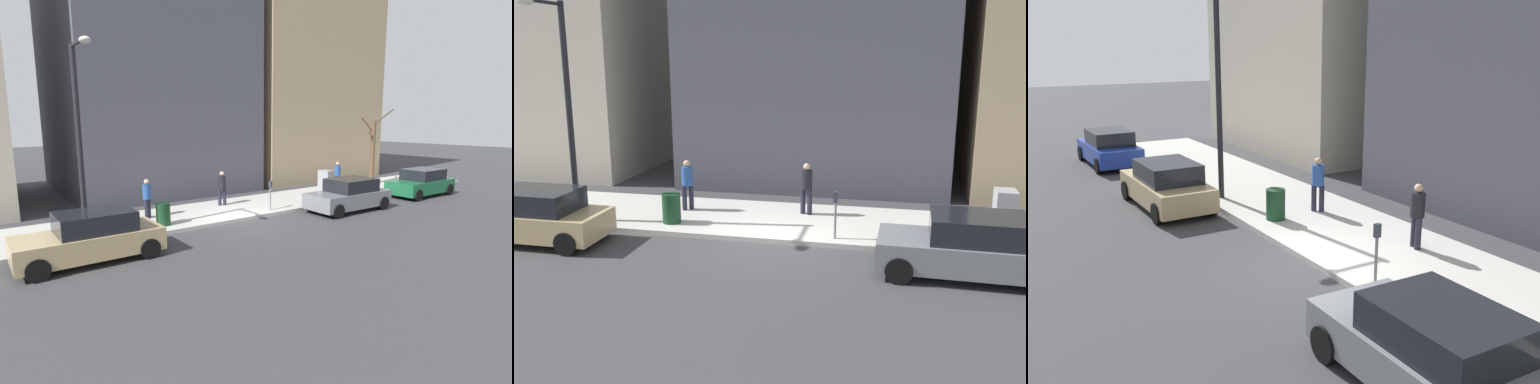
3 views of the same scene
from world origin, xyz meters
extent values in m
plane|color=#38383A|center=(0.00, 0.00, 0.00)|extent=(120.00, 120.00, 0.00)
cube|color=#B2AFA8|center=(2.00, 0.00, 0.07)|extent=(4.00, 36.00, 0.15)
cube|color=slate|center=(-1.26, -5.09, 0.57)|extent=(1.89, 4.24, 0.70)
cube|color=black|center=(-1.27, -5.29, 1.22)|extent=(1.65, 2.24, 0.60)
cylinder|color=black|center=(-2.08, -3.52, 0.32)|extent=(0.23, 0.64, 0.64)
cylinder|color=black|center=(-0.38, -3.56, 0.32)|extent=(0.23, 0.64, 0.64)
cube|color=tan|center=(-1.22, 6.59, 0.57)|extent=(1.81, 4.21, 0.70)
cube|color=black|center=(-1.22, 6.39, 1.22)|extent=(1.61, 2.20, 0.60)
cylinder|color=black|center=(-2.07, 5.03, 0.32)|extent=(0.22, 0.64, 0.64)
cylinder|color=black|center=(-0.37, 5.04, 0.32)|extent=(0.22, 0.64, 0.64)
cylinder|color=slate|center=(0.45, -1.76, 0.68)|extent=(0.07, 0.07, 1.05)
cube|color=#2D333D|center=(0.45, -1.76, 1.35)|extent=(0.14, 0.10, 0.30)
cube|color=#A8A399|center=(1.30, -6.30, 0.24)|extent=(0.83, 0.61, 0.18)
cube|color=#939399|center=(1.30, -6.30, 0.96)|extent=(0.75, 0.55, 1.25)
cylinder|color=black|center=(0.55, 6.26, 3.40)|extent=(0.18, 0.18, 6.50)
cylinder|color=black|center=(-0.25, 6.26, 6.55)|extent=(1.60, 0.10, 0.10)
ellipsoid|color=beige|center=(-1.05, 6.26, 6.50)|extent=(0.56, 0.32, 0.20)
cylinder|color=#14381E|center=(0.90, 3.28, 0.60)|extent=(0.56, 0.56, 0.90)
cylinder|color=#1E1E2D|center=(2.77, -0.46, 0.56)|extent=(0.16, 0.16, 0.82)
cylinder|color=#1E1E2D|center=(2.69, -0.69, 0.56)|extent=(0.16, 0.16, 0.82)
cylinder|color=black|center=(2.73, -0.58, 1.28)|extent=(0.36, 0.36, 0.62)
sphere|color=tan|center=(2.73, -0.58, 1.70)|extent=(0.22, 0.22, 0.22)
cylinder|color=#1E1E2D|center=(2.32, 3.41, 0.56)|extent=(0.16, 0.16, 0.82)
cylinder|color=#1E1E2D|center=(2.49, 3.24, 0.56)|extent=(0.16, 0.16, 0.82)
cylinder|color=#23478C|center=(2.41, 3.32, 1.28)|extent=(0.36, 0.36, 0.62)
sphere|color=tan|center=(2.41, 3.32, 1.70)|extent=(0.22, 0.22, 0.22)
cube|color=#BCB29E|center=(10.76, 12.97, 7.04)|extent=(10.52, 10.52, 14.09)
camera|label=1|loc=(-13.57, 9.46, 4.24)|focal=28.00mm
camera|label=2|loc=(-14.76, -3.34, 5.21)|focal=40.00mm
camera|label=3|loc=(-7.06, -10.47, 5.23)|focal=40.00mm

